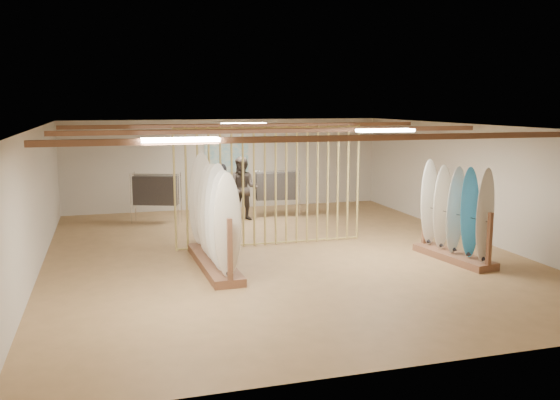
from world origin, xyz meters
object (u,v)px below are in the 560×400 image
object	(u,v)px
shopper_b	(243,185)
rack_right	(455,229)
rack_left	(213,232)
clothing_rack_a	(156,190)
clothing_rack_b	(277,186)
shopper_a	(221,194)

from	to	relation	value
shopper_b	rack_right	bearing A→B (deg)	-35.51
rack_left	shopper_b	size ratio (longest dim) A/B	1.50
clothing_rack_a	clothing_rack_b	bearing A→B (deg)	19.69
rack_left	rack_right	bearing A→B (deg)	-11.56
rack_left	clothing_rack_a	size ratio (longest dim) A/B	2.18
rack_left	clothing_rack_b	size ratio (longest dim) A/B	2.20
shopper_a	clothing_rack_a	bearing A→B (deg)	-31.17
rack_right	shopper_a	bearing A→B (deg)	129.26
rack_left	clothing_rack_a	bearing A→B (deg)	97.13
clothing_rack_a	shopper_a	xyz separation A→B (m)	(1.46, -1.93, 0.12)
rack_left	clothing_rack_a	distance (m)	4.96
rack_left	shopper_a	world-z (taller)	rack_left
shopper_b	clothing_rack_b	bearing A→B (deg)	35.80
clothing_rack_a	clothing_rack_b	distance (m)	3.47
rack_right	clothing_rack_a	world-z (taller)	rack_right
rack_left	rack_right	distance (m)	5.08
rack_left	shopper_a	xyz separation A→B (m)	(0.72, 2.97, 0.30)
shopper_a	rack_right	bearing A→B (deg)	159.66
clothing_rack_b	shopper_b	size ratio (longest dim) A/B	0.68
shopper_b	clothing_rack_a	bearing A→B (deg)	-163.37
shopper_a	shopper_b	bearing A→B (deg)	-98.31
rack_left	shopper_a	bearing A→B (deg)	74.88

